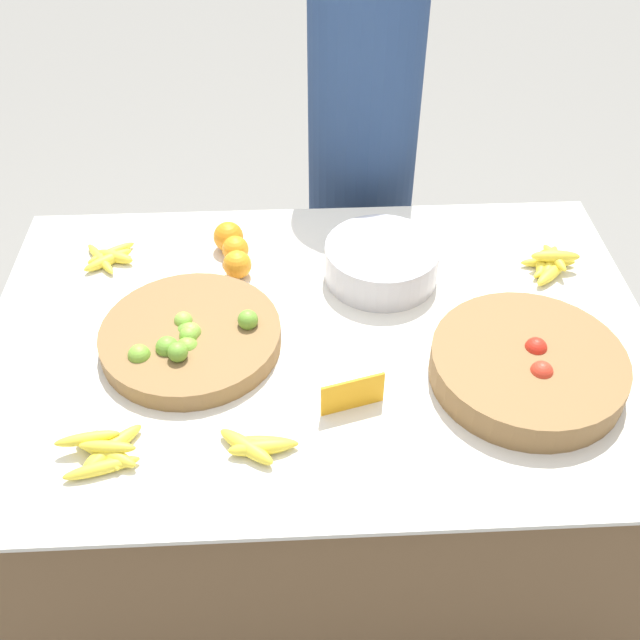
# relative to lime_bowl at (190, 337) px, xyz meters

# --- Properties ---
(ground_plane) EXTENTS (12.00, 12.00, 0.00)m
(ground_plane) POSITION_rel_lime_bowl_xyz_m (0.31, 0.02, -0.79)
(ground_plane) COLOR gray
(market_table) EXTENTS (1.65, 1.12, 0.76)m
(market_table) POSITION_rel_lime_bowl_xyz_m (0.31, 0.02, -0.41)
(market_table) COLOR brown
(market_table) RESTS_ON ground_plane
(lime_bowl) EXTENTS (0.43, 0.43, 0.09)m
(lime_bowl) POSITION_rel_lime_bowl_xyz_m (0.00, 0.00, 0.00)
(lime_bowl) COLOR olive
(lime_bowl) RESTS_ON market_table
(tomato_basket) EXTENTS (0.44, 0.44, 0.10)m
(tomato_basket) POSITION_rel_lime_bowl_xyz_m (0.78, -0.15, 0.01)
(tomato_basket) COLOR olive
(tomato_basket) RESTS_ON market_table
(orange_pile) EXTENTS (0.11, 0.20, 0.08)m
(orange_pile) POSITION_rel_lime_bowl_xyz_m (0.09, 0.35, 0.01)
(orange_pile) COLOR orange
(orange_pile) RESTS_ON market_table
(metal_bowl) EXTENTS (0.30, 0.30, 0.10)m
(metal_bowl) POSITION_rel_lime_bowl_xyz_m (0.49, 0.24, 0.02)
(metal_bowl) COLOR #B7B7BF
(metal_bowl) RESTS_ON market_table
(price_sign) EXTENTS (0.14, 0.05, 0.09)m
(price_sign) POSITION_rel_lime_bowl_xyz_m (0.37, -0.22, 0.02)
(price_sign) COLOR orange
(price_sign) RESTS_ON market_table
(banana_bunch_middle_left) EXTENTS (0.18, 0.15, 0.05)m
(banana_bunch_middle_left) POSITION_rel_lime_bowl_xyz_m (-0.15, -0.33, -0.01)
(banana_bunch_middle_left) COLOR yellow
(banana_bunch_middle_left) RESTS_ON market_table
(banana_bunch_front_left) EXTENTS (0.15, 0.15, 0.03)m
(banana_bunch_front_left) POSITION_rel_lime_bowl_xyz_m (-0.25, 0.35, -0.01)
(banana_bunch_front_left) COLOR yellow
(banana_bunch_front_left) RESTS_ON market_table
(banana_bunch_back_center) EXTENTS (0.15, 0.18, 0.06)m
(banana_bunch_back_center) POSITION_rel_lime_bowl_xyz_m (0.95, 0.25, -0.01)
(banana_bunch_back_center) COLOR yellow
(banana_bunch_back_center) RESTS_ON market_table
(banana_bunch_middle_right) EXTENTS (0.18, 0.12, 0.03)m
(banana_bunch_middle_right) POSITION_rel_lime_bowl_xyz_m (0.16, -0.33, -0.01)
(banana_bunch_middle_right) COLOR yellow
(banana_bunch_middle_right) RESTS_ON market_table
(vendor_person) EXTENTS (0.35, 0.35, 1.69)m
(vendor_person) POSITION_rel_lime_bowl_xyz_m (0.49, 0.87, -0.01)
(vendor_person) COLOR navy
(vendor_person) RESTS_ON ground_plane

